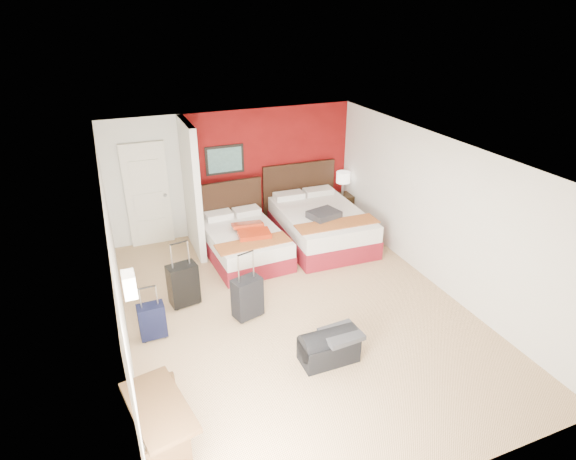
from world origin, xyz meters
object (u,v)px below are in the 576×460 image
bed_right (321,226)px  duffel_bag (329,348)px  suitcase_navy (152,322)px  suitcase_black (184,286)px  bed_left (245,244)px  nightstand (342,207)px  table_lamp (343,184)px  suitcase_charcoal (247,299)px  desk (163,435)px  red_suitcase_open (251,230)px

bed_right → duffel_bag: (-1.43, -3.23, -0.14)m
suitcase_navy → suitcase_black: bearing=48.2°
bed_left → suitcase_navy: 2.62m
suitcase_black → suitcase_navy: (-0.57, -0.67, -0.08)m
nightstand → table_lamp: size_ratio=1.08×
nightstand → bed_right: bearing=-134.8°
bed_left → suitcase_charcoal: bearing=-109.0°
desk → suitcase_charcoal: bearing=42.8°
red_suitcase_open → suitcase_black: bearing=-138.0°
suitcase_charcoal → desk: bearing=-141.9°
suitcase_navy → desk: bearing=-95.5°
table_lamp → duffel_bag: (-2.33, -4.07, -0.64)m
suitcase_navy → duffel_bag: (2.11, -1.37, -0.06)m
suitcase_navy → duffel_bag: bearing=-34.3°
suitcase_charcoal → duffel_bag: size_ratio=0.83×
table_lamp → suitcase_black: 4.39m
table_lamp → red_suitcase_open: bearing=-157.3°
bed_left → suitcase_black: (-1.34, -1.12, 0.06)m
bed_right → suitcase_black: bearing=-156.4°
red_suitcase_open → desk: desk is taller
table_lamp → suitcase_navy: bearing=-148.7°
red_suitcase_open → desk: bearing=-112.6°
red_suitcase_open → suitcase_charcoal: 1.84m
table_lamp → duffel_bag: table_lamp is taller
suitcase_navy → duffel_bag: size_ratio=0.68×
bed_left → bed_right: 1.62m
suitcase_charcoal → duffel_bag: bearing=-78.1°
table_lamp → suitcase_charcoal: bearing=-138.1°
nightstand → duffel_bag: size_ratio=0.75×
bed_left → suitcase_charcoal: size_ratio=2.91×
red_suitcase_open → suitcase_charcoal: (-0.61, -1.71, -0.28)m
suitcase_black → suitcase_navy: bearing=-140.6°
duffel_bag → suitcase_black: bearing=126.9°
table_lamp → desk: (-4.60, -4.87, -0.42)m
red_suitcase_open → table_lamp: table_lamp is taller
bed_right → suitcase_navy: (-3.54, -1.86, -0.07)m
nightstand → desk: 6.70m
red_suitcase_open → table_lamp: bearing=29.5°
table_lamp → suitcase_black: bearing=-152.3°
bed_right → nightstand: bearing=44.6°
bed_right → suitcase_charcoal: (-2.13, -1.89, -0.01)m
table_lamp → suitcase_navy: 5.23m
bed_right → red_suitcase_open: bearing=-171.8°
nightstand → suitcase_navy: bearing=-146.4°
duffel_bag → suitcase_charcoal: bearing=117.6°
table_lamp → duffel_bag: size_ratio=0.69×
bed_left → suitcase_black: 1.75m
suitcase_charcoal → red_suitcase_open: bearing=54.4°
red_suitcase_open → table_lamp: 2.64m
table_lamp → suitcase_black: table_lamp is taller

